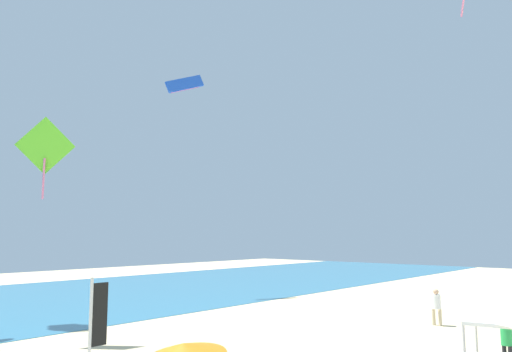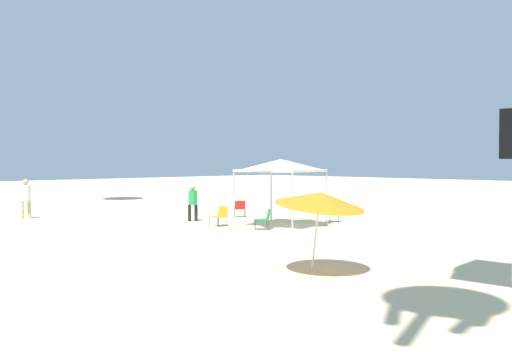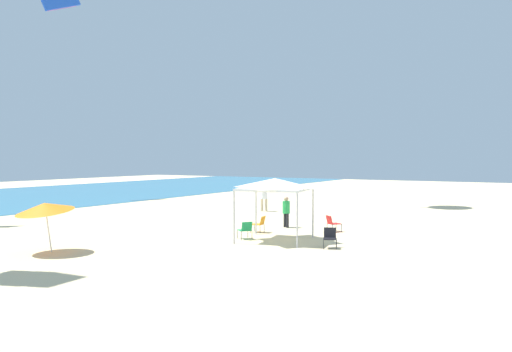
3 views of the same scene
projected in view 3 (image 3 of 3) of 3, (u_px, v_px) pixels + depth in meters
ground at (282, 242)px, 22.84m from camera, size 120.00×120.00×0.10m
canopy_tent at (275, 184)px, 22.69m from camera, size 3.36×3.35×2.79m
beach_umbrella at (45, 207)px, 19.74m from camera, size 2.21×2.19×2.12m
folding_chair_facing_ocean at (330, 236)px, 20.93m from camera, size 0.78×0.72×0.82m
folding_chair_near_cooler at (246, 229)px, 23.14m from camera, size 0.79×0.81×0.82m
folding_chair_left_of_tent at (332, 222)px, 25.45m from camera, size 0.81×0.79×0.82m
folding_chair_right_of_tent at (259, 223)px, 25.21m from camera, size 0.60×0.68×0.82m
person_by_tent at (286, 209)px, 26.98m from camera, size 0.39×0.39×1.64m
person_kite_handler at (264, 195)px, 34.97m from camera, size 0.44×0.50×1.86m
kite_parafoil_blue at (61, 3)px, 44.56m from camera, size 3.28×1.34×2.05m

